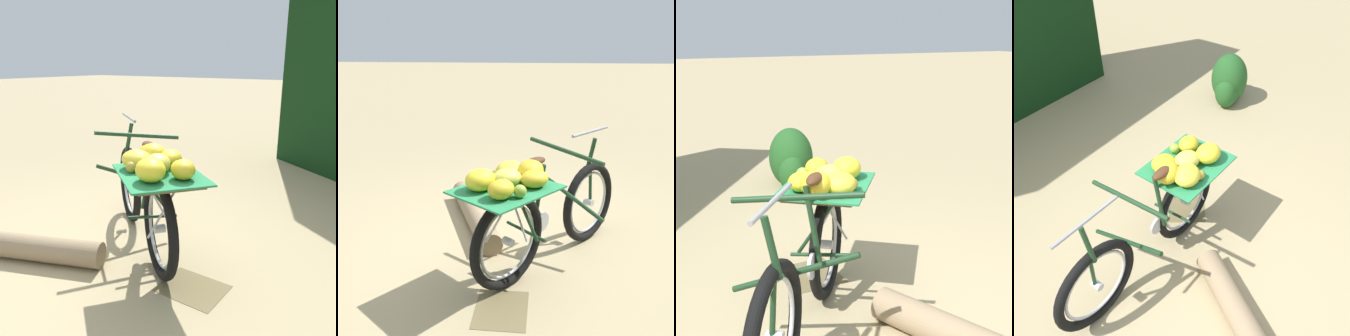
% 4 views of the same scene
% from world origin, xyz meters
% --- Properties ---
extents(ground_plane, '(60.00, 60.00, 0.00)m').
position_xyz_m(ground_plane, '(0.00, 0.00, 0.00)').
color(ground_plane, tan).
extents(bicycle, '(1.58, 1.34, 1.03)m').
position_xyz_m(bicycle, '(-0.11, -0.10, 0.53)').
color(bicycle, black).
rests_on(bicycle, ground_plane).
extents(fallen_log, '(1.39, 0.71, 0.20)m').
position_xyz_m(fallen_log, '(0.67, 0.56, 0.10)').
color(fallen_log, '#937A5B').
rests_on(fallen_log, ground_plane).
extents(shrub_cluster, '(0.72, 0.49, 0.68)m').
position_xyz_m(shrub_cluster, '(-2.79, 0.77, 0.30)').
color(shrub_cluster, '#235623').
rests_on(shrub_cluster, ground_plane).
extents(leaf_litter_patch, '(0.44, 0.36, 0.01)m').
position_xyz_m(leaf_litter_patch, '(-0.69, 0.14, 0.00)').
color(leaf_litter_patch, olive).
rests_on(leaf_litter_patch, ground_plane).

